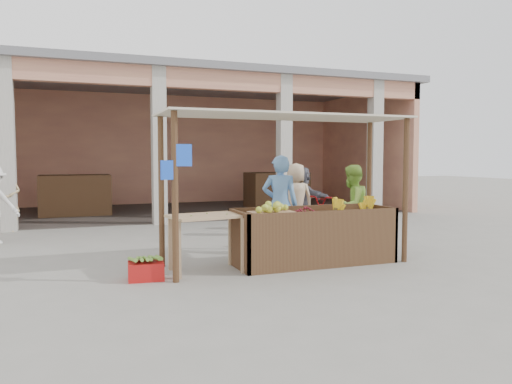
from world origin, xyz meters
name	(u,v)px	position (x,y,z in m)	size (l,w,h in m)	color
ground	(285,265)	(0.00, 0.00, 0.00)	(60.00, 60.00, 0.00)	gray
market_building	(174,127)	(0.05, 8.93, 2.70)	(14.40, 6.40, 4.20)	#E59F78
fruit_stall	(313,239)	(0.50, 0.00, 0.40)	(2.60, 0.95, 0.80)	#503720
stall_awning	(283,141)	(-0.01, 0.06, 1.98)	(4.09, 1.35, 2.39)	#503720
banana_heap	(351,208)	(1.17, -0.05, 0.89)	(0.98, 0.53, 0.18)	yellow
melon_tray	(274,210)	(-0.19, 0.01, 0.89)	(0.71, 0.62, 0.19)	#A37854
berry_heap	(306,210)	(0.35, -0.02, 0.88)	(0.49, 0.40, 0.16)	maroon
side_table	(206,224)	(-1.29, 0.03, 0.72)	(1.17, 0.88, 0.86)	tan
papaya_pile	(206,208)	(-1.29, 0.03, 0.96)	(0.70, 0.40, 0.20)	#46812A
red_crate	(146,271)	(-2.22, -0.17, 0.13)	(0.49, 0.35, 0.25)	#AC1312
plantain_bundle	(146,259)	(-2.22, -0.17, 0.30)	(0.41, 0.29, 0.08)	olive
produce_sacks	(302,209)	(2.87, 5.22, 0.29)	(0.77, 0.72, 0.58)	maroon
vendor_blue	(280,201)	(0.33, 0.95, 0.94)	(0.70, 0.52, 1.87)	#5F94D1
vendor_green	(352,204)	(1.80, 0.94, 0.83)	(0.80, 0.46, 1.67)	#99CE49
motorcycle	(307,217)	(1.48, 2.18, 0.46)	(1.77, 0.61, 0.92)	#9D0E11
shopper_c	(296,196)	(1.46, 2.69, 0.88)	(0.85, 0.55, 1.76)	tan
shopper_d	(302,196)	(2.03, 3.54, 0.79)	(1.47, 0.60, 1.59)	#4B4B58
shopper_e	(8,199)	(-4.50, 5.60, 0.76)	(0.57, 0.43, 1.52)	tan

